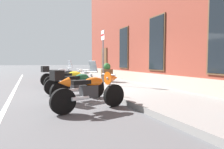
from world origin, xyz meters
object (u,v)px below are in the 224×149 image
object	(u,v)px
motorcycle_silver_touring	(58,75)
motorcycle_orange_sport	(93,89)
motorcycle_green_touring	(77,84)
motorcycle_black_naked	(68,79)
parking_sign	(103,50)
motorcycle_yellow_naked	(73,82)
barrel_planter	(107,74)

from	to	relation	value
motorcycle_silver_touring	motorcycle_orange_sport	xyz separation A→B (m)	(5.76, 0.15, -0.01)
motorcycle_green_touring	motorcycle_orange_sport	distance (m)	1.45
motorcycle_black_naked	parking_sign	distance (m)	2.12
motorcycle_green_touring	motorcycle_yellow_naked	bearing A→B (deg)	173.82
motorcycle_yellow_naked	motorcycle_orange_sport	distance (m)	2.83
motorcycle_orange_sport	barrel_planter	size ratio (longest dim) A/B	2.05
motorcycle_silver_touring	motorcycle_orange_sport	bearing A→B (deg)	1.51
motorcycle_black_naked	parking_sign	size ratio (longest dim) A/B	0.80
motorcycle_yellow_naked	barrel_planter	distance (m)	3.54
motorcycle_yellow_naked	parking_sign	distance (m)	2.45
motorcycle_orange_sport	motorcycle_yellow_naked	bearing A→B (deg)	179.57
motorcycle_silver_touring	parking_sign	bearing A→B (deg)	46.45
parking_sign	barrel_planter	world-z (taller)	parking_sign
motorcycle_green_touring	barrel_planter	size ratio (longest dim) A/B	1.90
barrel_planter	parking_sign	bearing A→B (deg)	-27.44
motorcycle_silver_touring	motorcycle_black_naked	distance (m)	1.52
motorcycle_black_naked	motorcycle_yellow_naked	bearing A→B (deg)	-2.32
motorcycle_black_naked	motorcycle_orange_sport	distance (m)	4.27
motorcycle_silver_touring	motorcycle_yellow_naked	size ratio (longest dim) A/B	0.94
motorcycle_green_touring	barrel_planter	xyz separation A→B (m)	(-3.98, 2.56, 0.04)
motorcycle_green_touring	parking_sign	distance (m)	3.40
motorcycle_silver_touring	motorcycle_green_touring	size ratio (longest dim) A/B	1.03
motorcycle_yellow_naked	barrel_planter	size ratio (longest dim) A/B	2.07
motorcycle_silver_touring	motorcycle_black_naked	xyz separation A→B (m)	(1.50, 0.23, -0.08)
motorcycle_yellow_naked	barrel_planter	world-z (taller)	barrel_planter
motorcycle_yellow_naked	motorcycle_green_touring	size ratio (longest dim) A/B	1.09
motorcycle_black_naked	barrel_planter	bearing A→B (deg)	116.13
motorcycle_green_touring	barrel_planter	bearing A→B (deg)	147.25
motorcycle_silver_touring	barrel_planter	xyz separation A→B (m)	(0.34, 2.58, 0.03)
motorcycle_yellow_naked	motorcycle_green_touring	xyz separation A→B (m)	(1.39, -0.15, 0.06)
motorcycle_silver_touring	motorcycle_yellow_naked	xyz separation A→B (m)	(2.93, 0.17, -0.08)
motorcycle_silver_touring	motorcycle_yellow_naked	world-z (taller)	motorcycle_silver_touring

